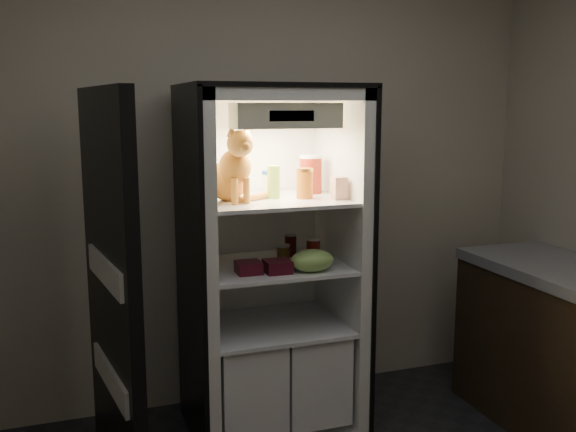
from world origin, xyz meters
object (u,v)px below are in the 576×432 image
object	(u,v)px
cream_carton	(339,188)
pepper_jar	(311,174)
grape_bag	(312,260)
berry_box_left	(249,268)
refrigerator	(269,288)
soda_can_a	(291,245)
parmesan_shaker	(273,182)
soda_can_b	(312,250)
salsa_jar	(305,183)
tabby_cat	(232,172)
condiment_jar	(283,253)
mayo_tub	(271,183)
soda_can_c	(313,252)
berry_box_right	(277,266)

from	to	relation	value
cream_carton	pepper_jar	bearing A→B (deg)	100.78
grape_bag	berry_box_left	xyz separation A→B (m)	(-0.32, 0.07, -0.03)
refrigerator	berry_box_left	bearing A→B (deg)	-130.13
cream_carton	berry_box_left	distance (m)	0.62
pepper_jar	cream_carton	xyz separation A→B (m)	(0.05, -0.27, -0.05)
refrigerator	cream_carton	xyz separation A→B (m)	(0.31, -0.21, 0.56)
soda_can_a	berry_box_left	world-z (taller)	soda_can_a
parmesan_shaker	soda_can_b	distance (m)	0.44
salsa_jar	grape_bag	distance (m)	0.41
tabby_cat	salsa_jar	bearing A→B (deg)	-12.84
berry_box_left	condiment_jar	bearing A→B (deg)	33.76
mayo_tub	soda_can_c	distance (m)	0.44
pepper_jar	mayo_tub	bearing A→B (deg)	-179.83
mayo_tub	grape_bag	distance (m)	0.50
grape_bag	condiment_jar	bearing A→B (deg)	108.84
mayo_tub	salsa_jar	world-z (taller)	salsa_jar
cream_carton	berry_box_left	size ratio (longest dim) A/B	0.97
berry_box_right	soda_can_a	bearing A→B (deg)	60.15
condiment_jar	grape_bag	bearing A→B (deg)	-71.16
tabby_cat	soda_can_a	distance (m)	0.60
cream_carton	berry_box_right	size ratio (longest dim) A/B	0.92
soda_can_b	berry_box_right	bearing A→B (deg)	-143.84
mayo_tub	pepper_jar	world-z (taller)	pepper_jar
tabby_cat	cream_carton	world-z (taller)	tabby_cat
soda_can_b	salsa_jar	bearing A→B (deg)	-137.84
soda_can_b	soda_can_c	xyz separation A→B (m)	(-0.03, -0.09, 0.01)
berry_box_left	berry_box_right	world-z (taller)	berry_box_right
refrigerator	parmesan_shaker	bearing A→B (deg)	-82.82
tabby_cat	pepper_jar	size ratio (longest dim) A/B	1.87
soda_can_c	tabby_cat	bearing A→B (deg)	173.17
cream_carton	berry_box_right	bearing A→B (deg)	-174.65
mayo_tub	cream_carton	distance (m)	0.39
pepper_jar	berry_box_right	distance (m)	0.60
soda_can_b	grape_bag	size ratio (longest dim) A/B	0.50
tabby_cat	berry_box_right	xyz separation A→B (m)	(0.19, -0.15, -0.47)
mayo_tub	berry_box_left	bearing A→B (deg)	-127.04
salsa_jar	cream_carton	distance (m)	0.18
pepper_jar	soda_can_c	size ratio (longest dim) A/B	1.56
soda_can_b	berry_box_left	size ratio (longest dim) A/B	0.93
condiment_jar	tabby_cat	bearing A→B (deg)	-172.52
grape_bag	soda_can_a	bearing A→B (deg)	88.70
refrigerator	soda_can_c	distance (m)	0.32
mayo_tub	salsa_jar	size ratio (longest dim) A/B	0.84
berry_box_left	pepper_jar	bearing A→B (deg)	31.91
parmesan_shaker	berry_box_left	size ratio (longest dim) A/B	1.42
mayo_tub	berry_box_right	world-z (taller)	mayo_tub
tabby_cat	mayo_tub	xyz separation A→B (m)	(0.25, 0.15, -0.08)
soda_can_b	grape_bag	xyz separation A→B (m)	(-0.09, -0.23, -0.00)
salsa_jar	condiment_jar	size ratio (longest dim) A/B	1.63
mayo_tub	grape_bag	world-z (taller)	mayo_tub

